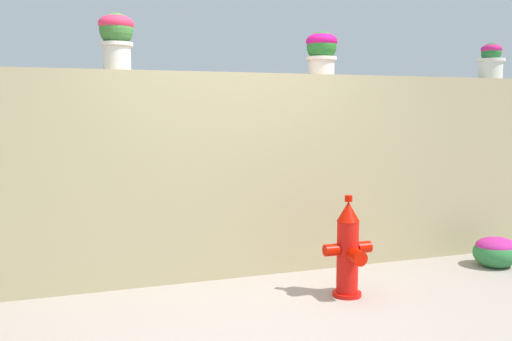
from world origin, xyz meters
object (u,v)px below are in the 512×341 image
object	(u,v)px
potted_plant_1	(116,35)
potted_plant_3	(491,60)
fire_hydrant	(348,251)
potted_plant_2	(322,50)
flower_bush_left	(496,251)

from	to	relation	value
potted_plant_1	potted_plant_3	distance (m)	3.87
potted_plant_1	fire_hydrant	xyz separation A→B (m)	(1.69, -0.92, -1.74)
potted_plant_2	flower_bush_left	world-z (taller)	potted_plant_2
potted_plant_1	potted_plant_2	size ratio (longest dim) A/B	1.15
fire_hydrant	potted_plant_1	bearing A→B (deg)	151.38
potted_plant_2	potted_plant_3	xyz separation A→B (m)	(1.99, 0.00, -0.03)
potted_plant_1	potted_plant_3	world-z (taller)	potted_plant_1
potted_plant_2	fire_hydrant	xyz separation A→B (m)	(-0.19, -0.94, -1.69)
potted_plant_1	flower_bush_left	world-z (taller)	potted_plant_1
potted_plant_1	potted_plant_2	bearing A→B (deg)	0.38
potted_plant_3	fire_hydrant	world-z (taller)	potted_plant_3
potted_plant_2	flower_bush_left	bearing A→B (deg)	-22.24
potted_plant_1	potted_plant_3	xyz separation A→B (m)	(3.87, 0.01, -0.09)
potted_plant_2	potted_plant_3	size ratio (longest dim) A/B	1.08
potted_plant_1	fire_hydrant	distance (m)	2.60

